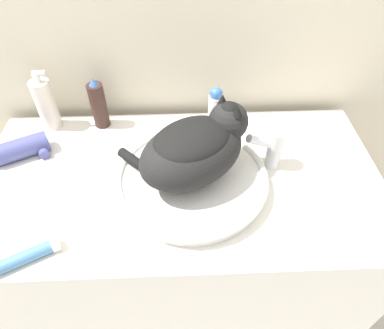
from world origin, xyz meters
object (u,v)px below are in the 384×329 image
object	(u,v)px
soap_pump_bottle	(46,104)
deodorant_stick	(215,106)
faucet	(273,146)
hairspray_can_black	(99,105)
hair_dryer	(23,148)
cat	(195,147)
cream_tube	(23,258)

from	to	relation	value
soap_pump_bottle	deodorant_stick	bearing A→B (deg)	0.00
faucet	soap_pump_bottle	world-z (taller)	soap_pump_bottle
deodorant_stick	soap_pump_bottle	size ratio (longest dim) A/B	0.65
hairspray_can_black	hair_dryer	size ratio (longest dim) A/B	0.96
soap_pump_bottle	cat	bearing A→B (deg)	-30.93
deodorant_stick	hairspray_can_black	size ratio (longest dim) A/B	0.76
soap_pump_bottle	hairspray_can_black	distance (m)	0.17
soap_pump_bottle	hairspray_can_black	xyz separation A→B (m)	(0.17, -0.00, -0.01)
deodorant_stick	hair_dryer	world-z (taller)	deodorant_stick
soap_pump_bottle	hairspray_can_black	bearing A→B (deg)	-0.00
cream_tube	hairspray_can_black	bearing A→B (deg)	77.76
hairspray_can_black	cream_tube	size ratio (longest dim) A/B	1.05
cat	cream_tube	xyz separation A→B (m)	(-0.41, -0.23, -0.12)
faucet	hair_dryer	distance (m)	0.75
cat	faucet	size ratio (longest dim) A/B	2.73
soap_pump_bottle	cream_tube	xyz separation A→B (m)	(0.06, -0.51, -0.07)
cat	soap_pump_bottle	world-z (taller)	cat
faucet	cream_tube	world-z (taller)	faucet
soap_pump_bottle	cream_tube	bearing A→B (deg)	-83.71
hairspray_can_black	deodorant_stick	bearing A→B (deg)	0.00
soap_pump_bottle	hairspray_can_black	world-z (taller)	soap_pump_bottle
hair_dryer	cream_tube	bearing A→B (deg)	80.01
faucet	hair_dryer	world-z (taller)	faucet
cat	hairspray_can_black	xyz separation A→B (m)	(-0.30, 0.28, -0.06)
faucet	cat	bearing A→B (deg)	-1.04
cat	cream_tube	bearing A→B (deg)	176.04
deodorant_stick	soap_pump_bottle	bearing A→B (deg)	180.00
faucet	hair_dryer	size ratio (longest dim) A/B	0.77
soap_pump_bottle	hair_dryer	bearing A→B (deg)	-109.80
soap_pump_bottle	hair_dryer	world-z (taller)	soap_pump_bottle
cat	soap_pump_bottle	distance (m)	0.55
faucet	deodorant_stick	world-z (taller)	faucet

